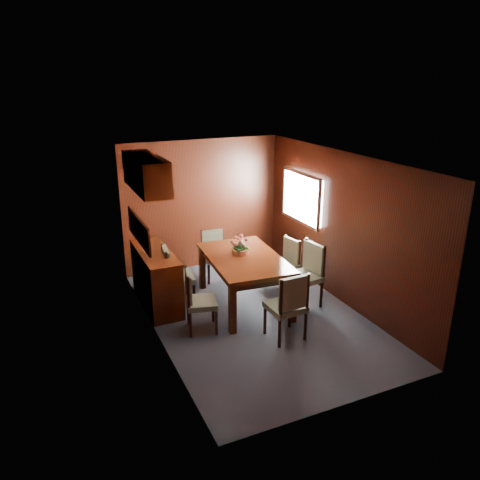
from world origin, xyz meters
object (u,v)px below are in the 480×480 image
sideboard (156,278)px  chair_right_near (308,271)px  chair_left_near (196,298)px  chair_head (289,303)px  flower_centerpiece (240,246)px  dining_table (244,263)px

sideboard → chair_right_near: bearing=-24.2°
chair_left_near → chair_right_near: (1.86, 0.05, 0.06)m
chair_head → flower_centerpiece: flower_centerpiece is taller
dining_table → flower_centerpiece: bearing=97.7°
sideboard → chair_head: (1.37, -1.79, 0.11)m
flower_centerpiece → chair_head: bearing=-85.6°
chair_left_near → chair_right_near: 1.87m
sideboard → chair_head: chair_head is taller
chair_left_near → flower_centerpiece: flower_centerpiece is taller
dining_table → chair_right_near: 1.00m
chair_left_near → chair_head: 1.30m
dining_table → chair_right_near: (0.91, -0.42, -0.12)m
sideboard → chair_left_near: bearing=-73.2°
sideboard → chair_head: 2.26m
chair_head → flower_centerpiece: 1.43m
dining_table → chair_right_near: size_ratio=1.75×
dining_table → chair_head: size_ratio=1.79×
sideboard → dining_table: (1.27, -0.56, 0.25)m
dining_table → chair_head: chair_head is taller
sideboard → chair_right_near: chair_right_near is taller
chair_left_near → chair_right_near: bearing=105.8°
sideboard → flower_centerpiece: (1.26, -0.42, 0.50)m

